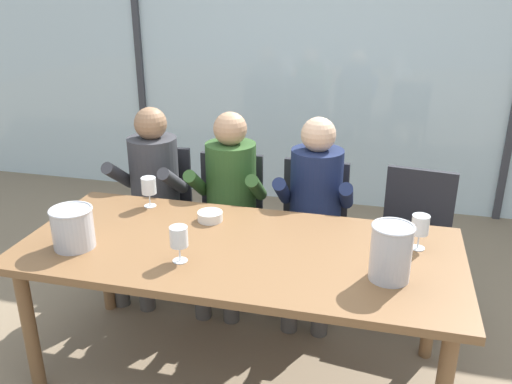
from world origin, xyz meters
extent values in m
plane|color=#847056|center=(0.00, 1.00, 0.00)|extent=(14.00, 14.00, 0.00)
cube|color=silver|center=(0.00, 2.48, 1.30)|extent=(7.35, 0.03, 2.60)
cube|color=#38383D|center=(-1.65, 2.46, 1.30)|extent=(0.06, 0.06, 2.60)
cube|color=#568942|center=(0.00, 5.51, 0.98)|extent=(13.35, 2.40, 1.96)
cube|color=brown|center=(0.00, 0.00, 0.73)|extent=(2.15, 0.95, 0.04)
cylinder|color=brown|center=(-0.97, -0.38, 0.36)|extent=(0.07, 0.07, 0.71)
cylinder|color=brown|center=(-0.97, 0.38, 0.36)|extent=(0.07, 0.07, 0.71)
cylinder|color=brown|center=(0.97, 0.38, 0.36)|extent=(0.07, 0.07, 0.71)
cube|color=#232328|center=(-0.82, 0.80, 0.46)|extent=(0.49, 0.49, 0.03)
cube|color=#232328|center=(-0.84, 1.00, 0.69)|extent=(0.42, 0.09, 0.42)
cylinder|color=#232328|center=(-0.98, 0.59, 0.23)|extent=(0.04, 0.04, 0.45)
cylinder|color=#232328|center=(-0.60, 0.64, 0.23)|extent=(0.04, 0.04, 0.45)
cylinder|color=#232328|center=(-1.03, 0.97, 0.23)|extent=(0.04, 0.04, 0.45)
cylinder|color=#232328|center=(-0.65, 1.02, 0.23)|extent=(0.04, 0.04, 0.45)
cube|color=#232328|center=(-0.31, 0.78, 0.46)|extent=(0.47, 0.47, 0.03)
cube|color=#232328|center=(-0.33, 0.98, 0.69)|extent=(0.42, 0.06, 0.42)
cylinder|color=#232328|center=(-0.49, 0.58, 0.23)|extent=(0.04, 0.04, 0.45)
cylinder|color=#232328|center=(-0.11, 0.61, 0.23)|extent=(0.04, 0.04, 0.45)
cylinder|color=#232328|center=(-0.51, 0.96, 0.23)|extent=(0.04, 0.04, 0.45)
cylinder|color=#232328|center=(-0.14, 0.99, 0.23)|extent=(0.04, 0.04, 0.45)
cube|color=#232328|center=(0.23, 0.78, 0.46)|extent=(0.46, 0.46, 0.03)
cube|color=#232328|center=(0.24, 0.98, 0.69)|extent=(0.42, 0.05, 0.42)
cylinder|color=#232328|center=(0.04, 0.59, 0.23)|extent=(0.04, 0.04, 0.45)
cylinder|color=#232328|center=(0.42, 0.58, 0.23)|extent=(0.04, 0.04, 0.45)
cylinder|color=#232328|center=(0.05, 0.97, 0.23)|extent=(0.04, 0.04, 0.45)
cylinder|color=#232328|center=(0.43, 0.96, 0.23)|extent=(0.04, 0.04, 0.45)
cube|color=#232328|center=(0.86, 0.77, 0.46)|extent=(0.49, 0.49, 0.03)
cube|color=#232328|center=(0.89, 0.97, 0.69)|extent=(0.42, 0.09, 0.42)
cylinder|color=#232328|center=(0.65, 0.60, 0.23)|extent=(0.04, 0.04, 0.45)
cylinder|color=#232328|center=(1.03, 0.55, 0.23)|extent=(0.04, 0.04, 0.45)
cylinder|color=#232328|center=(0.70, 0.98, 0.23)|extent=(0.04, 0.04, 0.45)
cylinder|color=#232328|center=(1.08, 0.93, 0.23)|extent=(0.04, 0.04, 0.45)
cylinder|color=#38383D|center=(-0.81, 0.83, 0.76)|extent=(0.33, 0.33, 0.52)
sphere|color=#936B4C|center=(-0.81, 0.83, 1.11)|extent=(0.21, 0.21, 0.21)
cube|color=#47423D|center=(-0.91, 0.63, 0.50)|extent=(0.14, 0.40, 0.13)
cube|color=#47423D|center=(-0.73, 0.62, 0.50)|extent=(0.14, 0.40, 0.13)
cylinder|color=#47423D|center=(-0.91, 0.43, 0.24)|extent=(0.10, 0.10, 0.48)
cylinder|color=#47423D|center=(-0.73, 0.42, 0.24)|extent=(0.10, 0.10, 0.48)
cylinder|color=#38383D|center=(-1.01, 0.71, 0.78)|extent=(0.09, 0.33, 0.26)
cylinder|color=#38383D|center=(-0.63, 0.70, 0.78)|extent=(0.09, 0.33, 0.26)
cylinder|color=#2D5123|center=(-0.28, 0.83, 0.76)|extent=(0.33, 0.33, 0.52)
sphere|color=tan|center=(-0.28, 0.83, 1.11)|extent=(0.21, 0.21, 0.21)
cube|color=#47423D|center=(-0.36, 0.62, 0.50)|extent=(0.15, 0.41, 0.13)
cube|color=#47423D|center=(-0.18, 0.63, 0.50)|extent=(0.15, 0.41, 0.13)
cylinder|color=#47423D|center=(-0.36, 0.42, 0.24)|extent=(0.10, 0.10, 0.48)
cylinder|color=#47423D|center=(-0.18, 0.43, 0.24)|extent=(0.10, 0.10, 0.48)
cylinder|color=#2D5123|center=(-0.47, 0.70, 0.78)|extent=(0.09, 0.33, 0.26)
cylinder|color=#2D5123|center=(-0.09, 0.71, 0.78)|extent=(0.09, 0.33, 0.26)
cylinder|color=#192347|center=(0.26, 0.83, 0.76)|extent=(0.33, 0.33, 0.52)
sphere|color=#DBAD89|center=(0.26, 0.83, 1.11)|extent=(0.21, 0.21, 0.21)
cube|color=#47423D|center=(0.18, 0.62, 0.50)|extent=(0.14, 0.40, 0.13)
cube|color=#47423D|center=(0.36, 0.63, 0.50)|extent=(0.14, 0.40, 0.13)
cylinder|color=#47423D|center=(0.19, 0.42, 0.24)|extent=(0.10, 0.10, 0.48)
cylinder|color=#47423D|center=(0.37, 0.43, 0.24)|extent=(0.10, 0.10, 0.48)
cylinder|color=#192347|center=(0.08, 0.70, 0.78)|extent=(0.09, 0.33, 0.26)
cylinder|color=#192347|center=(0.46, 0.71, 0.78)|extent=(0.09, 0.33, 0.26)
cylinder|color=#B7B7BC|center=(0.72, -0.13, 0.88)|extent=(0.18, 0.18, 0.25)
torus|color=silver|center=(0.72, -0.13, 1.00)|extent=(0.19, 0.19, 0.01)
cylinder|color=#B7B7BC|center=(-0.77, -0.20, 0.85)|extent=(0.20, 0.20, 0.20)
torus|color=silver|center=(-0.77, -0.20, 0.95)|extent=(0.21, 0.21, 0.01)
cylinder|color=silver|center=(-0.23, 0.25, 0.78)|extent=(0.14, 0.14, 0.05)
cylinder|color=silver|center=(-0.22, -0.21, 0.75)|extent=(0.07, 0.07, 0.00)
cylinder|color=silver|center=(-0.22, -0.21, 0.79)|extent=(0.01, 0.01, 0.07)
cylinder|color=silver|center=(-0.22, -0.21, 0.88)|extent=(0.08, 0.08, 0.09)
cylinder|color=#560C1E|center=(-0.22, -0.21, 0.85)|extent=(0.07, 0.07, 0.04)
cylinder|color=silver|center=(-0.63, 0.35, 0.75)|extent=(0.07, 0.07, 0.00)
cylinder|color=silver|center=(-0.63, 0.35, 0.79)|extent=(0.01, 0.01, 0.07)
cylinder|color=silver|center=(-0.63, 0.35, 0.88)|extent=(0.08, 0.08, 0.09)
cylinder|color=#560C1E|center=(-0.63, 0.35, 0.85)|extent=(0.07, 0.07, 0.04)
cylinder|color=silver|center=(0.85, 0.19, 0.75)|extent=(0.07, 0.07, 0.00)
cylinder|color=silver|center=(0.85, 0.19, 0.79)|extent=(0.01, 0.01, 0.07)
cylinder|color=silver|center=(0.85, 0.19, 0.88)|extent=(0.08, 0.08, 0.09)
cylinder|color=maroon|center=(0.85, 0.19, 0.85)|extent=(0.07, 0.07, 0.04)
camera|label=1|loc=(0.65, -2.26, 1.97)|focal=37.79mm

